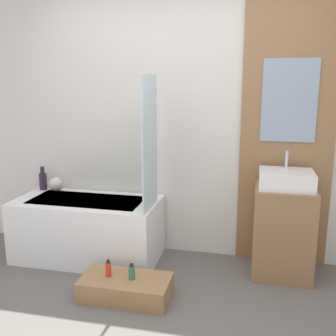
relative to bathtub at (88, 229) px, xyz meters
The scene contains 11 objects.
wall_tiled_back 1.35m from the bathtub, 24.75° to the left, with size 4.20×0.06×2.60m, color silver.
wall_wood_accent 2.06m from the bathtub, 10.45° to the left, with size 0.80×0.04×2.60m.
bathtub is the anchor object (origin of this frame).
glass_shower_screen 1.06m from the bathtub, ahead, with size 0.01×0.45×1.13m, color silver.
wooden_step_bench 0.85m from the bathtub, 46.10° to the right, with size 0.69×0.37×0.16m, color #997047.
vanity_cabinet 1.77m from the bathtub, ahead, with size 0.49×0.47×0.78m, color #8E6642.
sink 1.85m from the bathtub, ahead, with size 0.44×0.37×0.29m.
vase_tall_dark 0.73m from the bathtub, 157.51° to the left, with size 0.07×0.07×0.23m.
vase_round_light 0.59m from the bathtub, 153.79° to the left, with size 0.14×0.14×0.14m, color silver.
bottle_soap_primary 0.74m from the bathtub, 53.92° to the right, with size 0.04×0.04×0.14m.
bottle_soap_secondary 0.86m from the bathtub, 43.61° to the right, with size 0.05×0.05×0.13m.
Camera 1 is at (0.69, -2.02, 1.65)m, focal length 42.00 mm.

